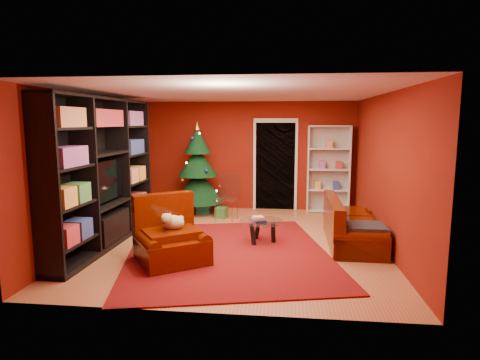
# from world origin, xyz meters

# --- Properties ---
(floor) EXTENTS (5.00, 5.50, 0.05)m
(floor) POSITION_xyz_m (0.00, 0.00, -0.03)
(floor) COLOR #AB5F39
(floor) RESTS_ON ground
(ceiling) EXTENTS (5.00, 5.50, 0.05)m
(ceiling) POSITION_xyz_m (0.00, 0.00, 2.62)
(ceiling) COLOR silver
(ceiling) RESTS_ON wall_back
(wall_back) EXTENTS (5.00, 0.05, 2.60)m
(wall_back) POSITION_xyz_m (0.00, 2.77, 1.30)
(wall_back) COLOR maroon
(wall_back) RESTS_ON ground
(wall_left) EXTENTS (0.05, 5.50, 2.60)m
(wall_left) POSITION_xyz_m (-2.52, 0.00, 1.30)
(wall_left) COLOR maroon
(wall_left) RESTS_ON ground
(wall_right) EXTENTS (0.05, 5.50, 2.60)m
(wall_right) POSITION_xyz_m (2.52, 0.00, 1.30)
(wall_right) COLOR maroon
(wall_right) RESTS_ON ground
(doorway) EXTENTS (1.06, 0.60, 2.16)m
(doorway) POSITION_xyz_m (0.60, 2.73, 1.05)
(doorway) COLOR black
(doorway) RESTS_ON floor
(rug) EXTENTS (3.92, 4.32, 0.02)m
(rug) POSITION_xyz_m (-0.08, -0.68, 0.01)
(rug) COLOR maroon
(rug) RESTS_ON floor
(media_unit) EXTENTS (0.59, 3.30, 2.52)m
(media_unit) POSITION_xyz_m (-2.27, -0.46, 1.26)
(media_unit) COLOR black
(media_unit) RESTS_ON floor
(christmas_tree) EXTENTS (1.36, 1.36, 2.15)m
(christmas_tree) POSITION_xyz_m (-1.18, 2.15, 1.04)
(christmas_tree) COLOR black
(christmas_tree) RESTS_ON floor
(gift_box_teal) EXTENTS (0.30, 0.30, 0.30)m
(gift_box_teal) POSITION_xyz_m (-1.06, 2.12, 0.15)
(gift_box_teal) COLOR teal
(gift_box_teal) RESTS_ON floor
(gift_box_green) EXTENTS (0.28, 0.28, 0.23)m
(gift_box_green) POSITION_xyz_m (-0.56, 1.73, 0.12)
(gift_box_green) COLOR #327636
(gift_box_green) RESTS_ON floor
(white_bookshelf) EXTENTS (0.97, 0.35, 2.09)m
(white_bookshelf) POSITION_xyz_m (1.84, 2.57, 1.02)
(white_bookshelf) COLOR white
(white_bookshelf) RESTS_ON floor
(armchair) EXTENTS (1.45, 1.45, 0.82)m
(armchair) POSITION_xyz_m (-0.86, -1.21, 0.41)
(armchair) COLOR #420F00
(armchair) RESTS_ON rug
(dog) EXTENTS (0.50, 0.47, 0.27)m
(dog) POSITION_xyz_m (-0.85, -1.14, 0.61)
(dog) COLOR beige
(dog) RESTS_ON armchair
(sofa) EXTENTS (0.88, 1.90, 0.81)m
(sofa) POSITION_xyz_m (2.02, 0.04, 0.41)
(sofa) COLOR #420F00
(sofa) RESTS_ON rug
(coffee_table) EXTENTS (1.01, 1.01, 0.49)m
(coffee_table) POSITION_xyz_m (0.43, -0.06, 0.21)
(coffee_table) COLOR gray
(coffee_table) RESTS_ON rug
(acrylic_chair) EXTENTS (0.55, 0.58, 0.90)m
(acrylic_chair) POSITION_xyz_m (-0.41, 1.51, 0.45)
(acrylic_chair) COLOR #66605B
(acrylic_chair) RESTS_ON rug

